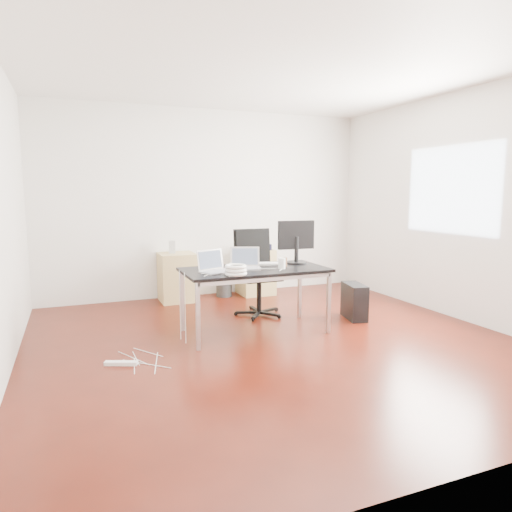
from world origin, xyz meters
name	(u,v)px	position (x,y,z in m)	size (l,w,h in m)	color
room_shell	(279,209)	(0.04, 0.00, 1.40)	(5.00, 5.00, 5.00)	#390D06
desk	(255,273)	(-0.07, 0.42, 0.68)	(1.60, 0.80, 0.73)	black
office_chair	(257,268)	(0.24, 1.14, 0.61)	(0.49, 0.50, 1.08)	black
filing_cabinet_left	(177,277)	(-0.56, 2.23, 0.35)	(0.50, 0.50, 0.70)	tan
filing_cabinet_right	(255,272)	(0.67, 2.23, 0.35)	(0.50, 0.50, 0.70)	tan
pc_tower	(354,301)	(1.29, 0.46, 0.22)	(0.20, 0.45, 0.44)	black
wastebasket	(224,287)	(0.16, 2.25, 0.14)	(0.24, 0.24, 0.28)	black
power_strip	(121,363)	(-1.58, -0.06, 0.02)	(0.30, 0.06, 0.04)	white
laptop_left	(215,267)	(-0.55, 0.38, 0.79)	(0.40, 0.35, 0.23)	silver
laptop_right	(245,263)	(-0.16, 0.46, 0.79)	(0.40, 0.35, 0.23)	silver
monitor	(296,240)	(0.53, 0.60, 1.01)	(0.45, 0.26, 0.51)	black
keyboard	(266,264)	(0.16, 0.62, 0.74)	(0.44, 0.14, 0.02)	white
cup_white	(282,263)	(0.20, 0.29, 0.79)	(0.08, 0.08, 0.12)	white
cup_brown	(284,262)	(0.30, 0.43, 0.78)	(0.08, 0.08, 0.10)	#54301C
cable_coil	(236,270)	(-0.40, 0.11, 0.78)	(0.24, 0.24, 0.11)	white
power_adapter	(242,271)	(-0.30, 0.22, 0.74)	(0.07, 0.07, 0.03)	white
speaker	(172,247)	(-0.61, 2.26, 0.79)	(0.09, 0.08, 0.18)	#9E9E9E
navy_garment	(260,247)	(0.72, 2.16, 0.74)	(0.30, 0.24, 0.09)	black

